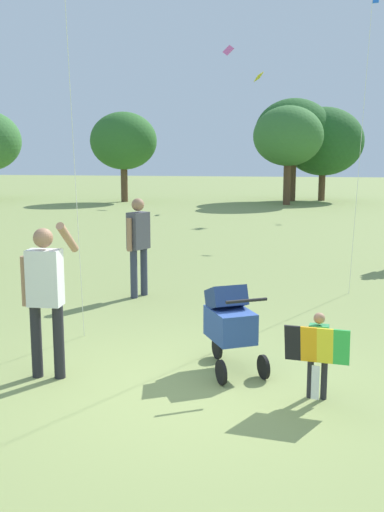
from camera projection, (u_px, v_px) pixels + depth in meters
ground_plane at (186, 391)px, 6.44m from camera, size 120.00×120.00×0.00m
treeline_distant at (361, 137)px, 30.44m from camera, size 40.96×6.54×5.40m
child_with_butterfly_kite at (318, 348)px, 6.12m from camera, size 0.66×0.37×0.93m
person_adult_flyer at (45, 289)px, 6.66m from camera, size 0.56×0.53×1.81m
stroller at (229, 320)px, 6.98m from camera, size 0.84×1.09×1.03m
person_red_shirt at (138, 239)px, 10.51m from camera, size 0.38×0.52×1.77m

